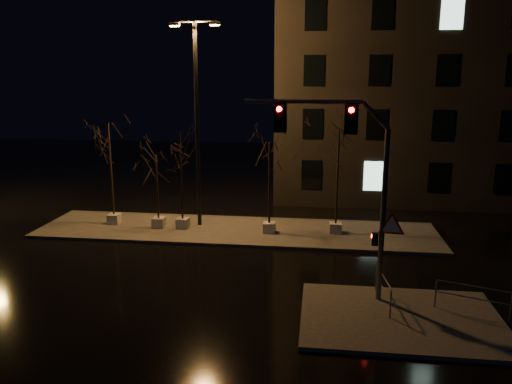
# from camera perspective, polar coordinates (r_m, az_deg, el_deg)

# --- Properties ---
(ground) EXTENTS (90.00, 90.00, 0.00)m
(ground) POSITION_cam_1_polar(r_m,az_deg,el_deg) (22.29, -4.89, -9.16)
(ground) COLOR black
(ground) RESTS_ON ground
(median) EXTENTS (22.00, 5.00, 0.15)m
(median) POSITION_cam_1_polar(r_m,az_deg,el_deg) (27.82, -2.29, -4.42)
(median) COLOR #403D39
(median) RESTS_ON ground
(sidewalk_corner) EXTENTS (7.00, 5.00, 0.15)m
(sidewalk_corner) POSITION_cam_1_polar(r_m,az_deg,el_deg) (18.86, 16.21, -13.71)
(sidewalk_corner) COLOR #403D39
(sidewalk_corner) RESTS_ON ground
(building) EXTENTS (25.00, 12.00, 15.00)m
(building) POSITION_cam_1_polar(r_m,az_deg,el_deg) (39.34, 21.74, 10.77)
(building) COLOR black
(building) RESTS_ON ground
(tree_0) EXTENTS (1.80, 1.80, 5.93)m
(tree_0) POSITION_cam_1_polar(r_m,az_deg,el_deg) (29.13, -16.40, 5.08)
(tree_0) COLOR beige
(tree_0) RESTS_ON median
(tree_1) EXTENTS (1.80, 1.80, 4.23)m
(tree_1) POSITION_cam_1_polar(r_m,az_deg,el_deg) (27.97, -11.30, 2.37)
(tree_1) COLOR beige
(tree_1) RESTS_ON median
(tree_2) EXTENTS (1.80, 1.80, 5.55)m
(tree_2) POSITION_cam_1_polar(r_m,az_deg,el_deg) (27.43, -8.64, 4.39)
(tree_2) COLOR beige
(tree_2) RESTS_ON median
(tree_3) EXTENTS (1.80, 1.80, 5.05)m
(tree_3) POSITION_cam_1_polar(r_m,az_deg,el_deg) (26.35, 1.56, 3.34)
(tree_3) COLOR beige
(tree_3) RESTS_ON median
(tree_4) EXTENTS (1.80, 1.80, 5.67)m
(tree_4) POSITION_cam_1_polar(r_m,az_deg,el_deg) (26.53, 9.38, 4.28)
(tree_4) COLOR beige
(tree_4) RESTS_ON median
(traffic_signal_mast) EXTENTS (6.08, 0.71, 7.45)m
(traffic_signal_mast) POSITION_cam_1_polar(r_m,az_deg,el_deg) (18.50, 10.84, 2.35)
(traffic_signal_mast) COLOR #52555A
(traffic_signal_mast) RESTS_ON sidewalk_corner
(streetlight_main) EXTENTS (2.79, 0.55, 11.15)m
(streetlight_main) POSITION_cam_1_polar(r_m,az_deg,el_deg) (27.70, -6.79, 9.15)
(streetlight_main) COLOR black
(streetlight_main) RESTS_ON median
(guard_rail_a) EXTENTS (2.37, 0.90, 1.09)m
(guard_rail_a) POSITION_cam_1_polar(r_m,az_deg,el_deg) (19.55, 23.51, -10.79)
(guard_rail_a) COLOR #52555A
(guard_rail_a) RESTS_ON sidewalk_corner
(guard_rail_b) EXTENTS (0.31, 2.28, 1.08)m
(guard_rail_b) POSITION_cam_1_polar(r_m,az_deg,el_deg) (19.34, 14.34, -10.37)
(guard_rail_b) COLOR #52555A
(guard_rail_b) RESTS_ON sidewalk_corner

